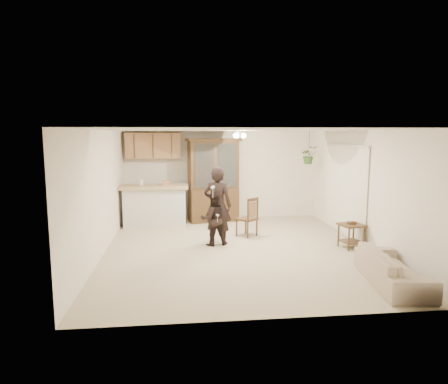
{
  "coord_description": "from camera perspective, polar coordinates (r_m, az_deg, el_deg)",
  "views": [
    {
      "loc": [
        -1.17,
        -8.12,
        2.42
      ],
      "look_at": [
        -0.23,
        0.4,
        1.17
      ],
      "focal_mm": 32.0,
      "sensor_mm": 36.0,
      "label": 1
    }
  ],
  "objects": [
    {
      "name": "sofa",
      "position": [
        7.1,
        22.99,
        -9.22
      ],
      "size": [
        0.98,
        1.96,
        0.73
      ],
      "primitive_type": "imported",
      "rotation": [
        0.0,
        0.0,
        1.44
      ],
      "color": "beige",
      "rests_on": "floor"
    },
    {
      "name": "chair_hutch_left",
      "position": [
        11.26,
        -1.89,
        -2.68
      ],
      "size": [
        0.61,
        0.61,
        0.98
      ],
      "rotation": [
        0.0,
        0.0,
        -0.82
      ],
      "color": "#3A2515",
      "rests_on": "floor"
    },
    {
      "name": "wall_front",
      "position": [
        5.15,
        7.04,
        -4.93
      ],
      "size": [
        5.5,
        0.02,
        2.5
      ],
      "primitive_type": "cube",
      "color": "white",
      "rests_on": "ground"
    },
    {
      "name": "chair_hutch_right",
      "position": [
        9.58,
        3.27,
        -4.73
      ],
      "size": [
        0.58,
        0.58,
        0.94
      ],
      "rotation": [
        0.0,
        0.0,
        3.86
      ],
      "color": "#3A2515",
      "rests_on": "floor"
    },
    {
      "name": "side_table",
      "position": [
        8.99,
        17.72,
        -5.95
      ],
      "size": [
        0.55,
        0.55,
        0.57
      ],
      "rotation": [
        0.0,
        0.0,
        0.19
      ],
      "color": "#3A2515",
      "rests_on": "floor"
    },
    {
      "name": "floor",
      "position": [
        8.56,
        1.86,
        -8.14
      ],
      "size": [
        6.5,
        6.5,
        0.0
      ],
      "primitive_type": "plane",
      "color": "#BEB090",
      "rests_on": "ground"
    },
    {
      "name": "child",
      "position": [
        8.7,
        -1.58,
        -3.28
      ],
      "size": [
        0.77,
        0.66,
        1.35
      ],
      "primitive_type": "imported",
      "rotation": [
        0.0,
        0.0,
        3.4
      ],
      "color": "black",
      "rests_on": "floor"
    },
    {
      "name": "wall_left",
      "position": [
        8.36,
        -17.11,
        -0.12
      ],
      "size": [
        0.02,
        6.5,
        2.5
      ],
      "primitive_type": "cube",
      "color": "white",
      "rests_on": "ground"
    },
    {
      "name": "bar_top",
      "position": [
        10.59,
        -9.9,
        0.74
      ],
      "size": [
        1.75,
        0.7,
        0.08
      ],
      "primitive_type": "cube",
      "color": "tan",
      "rests_on": "breakfast_bar"
    },
    {
      "name": "plant_cord",
      "position": [
        11.08,
        12.07,
        6.85
      ],
      "size": [
        0.01,
        0.01,
        0.65
      ],
      "primitive_type": "cylinder",
      "color": "black",
      "rests_on": "ceiling"
    },
    {
      "name": "wall_back",
      "position": [
        11.49,
        -0.39,
        2.46
      ],
      "size": [
        5.5,
        0.02,
        2.5
      ],
      "primitive_type": "cube",
      "color": "white",
      "rests_on": "ground"
    },
    {
      "name": "upper_cabinets",
      "position": [
        11.22,
        -10.06,
        6.54
      ],
      "size": [
        1.5,
        0.34,
        0.7
      ],
      "primitive_type": "cube",
      "color": "olive",
      "rests_on": "wall_back"
    },
    {
      "name": "breakfast_bar",
      "position": [
        10.67,
        -9.83,
        -2.19
      ],
      "size": [
        1.6,
        0.55,
        1.0
      ],
      "primitive_type": "cube",
      "color": "silver",
      "rests_on": "floor"
    },
    {
      "name": "ceiling",
      "position": [
        8.21,
        1.94,
        8.85
      ],
      "size": [
        5.5,
        6.5,
        0.02
      ],
      "primitive_type": "cube",
      "color": "silver",
      "rests_on": "wall_back"
    },
    {
      "name": "ceiling_fixture",
      "position": [
        9.42,
        2.11,
        8.17
      ],
      "size": [
        0.36,
        0.36,
        0.2
      ],
      "primitive_type": null,
      "color": "beige",
      "rests_on": "ceiling"
    },
    {
      "name": "controller_child",
      "position": [
        8.43,
        -0.94,
        -3.31
      ],
      "size": [
        0.06,
        0.11,
        0.03
      ],
      "primitive_type": "cube",
      "rotation": [
        0.0,
        0.0,
        3.4
      ],
      "color": "white",
      "rests_on": "child"
    },
    {
      "name": "chair_bar",
      "position": [
        10.98,
        -7.28,
        -3.07
      ],
      "size": [
        0.53,
        0.53,
        0.95
      ],
      "rotation": [
        0.0,
        0.0,
        0.3
      ],
      "color": "#3A2515",
      "rests_on": "floor"
    },
    {
      "name": "wall_right",
      "position": [
        9.09,
        19.32,
        0.43
      ],
      "size": [
        0.02,
        6.5,
        2.5
      ],
      "primitive_type": "cube",
      "color": "white",
      "rests_on": "ground"
    },
    {
      "name": "vertical_blinds",
      "position": [
        9.91,
        16.84,
        0.28
      ],
      "size": [
        0.06,
        2.3,
        2.1
      ],
      "primitive_type": null,
      "color": "white",
      "rests_on": "wall_right"
    },
    {
      "name": "controller_adult",
      "position": [
        8.33,
        -1.61,
        0.68
      ],
      "size": [
        0.09,
        0.16,
        0.05
      ],
      "primitive_type": "cube",
      "rotation": [
        0.0,
        0.0,
        2.8
      ],
      "color": "white",
      "rests_on": "adult"
    },
    {
      "name": "adult",
      "position": [
        8.77,
        -0.93,
        -1.68
      ],
      "size": [
        0.76,
        0.63,
        1.8
      ],
      "primitive_type": "imported",
      "rotation": [
        0.0,
        0.0,
        2.8
      ],
      "color": "black",
      "rests_on": "floor"
    },
    {
      "name": "hanging_plant",
      "position": [
        11.09,
        12.01,
        5.17
      ],
      "size": [
        0.43,
        0.37,
        0.48
      ],
      "primitive_type": "imported",
      "color": "#2E5522",
      "rests_on": "ceiling"
    },
    {
      "name": "china_hutch",
      "position": [
        11.05,
        -1.53,
        1.62
      ],
      "size": [
        1.53,
        0.81,
        2.3
      ],
      "rotation": [
        0.0,
        0.0,
        0.18
      ],
      "color": "#3A2515",
      "rests_on": "floor"
    }
  ]
}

